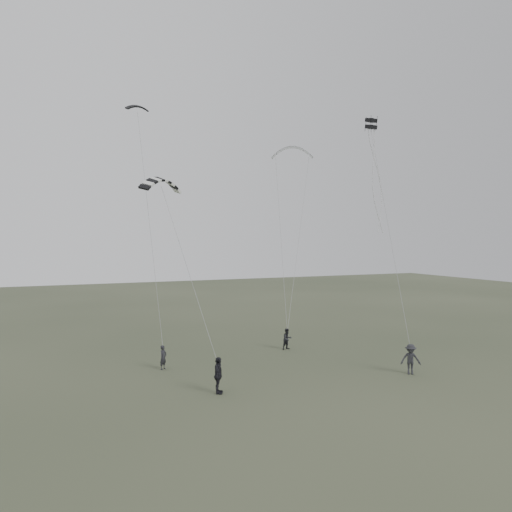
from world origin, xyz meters
name	(u,v)px	position (x,y,z in m)	size (l,w,h in m)	color
ground	(286,382)	(0.00, 0.00, 0.00)	(140.00, 140.00, 0.00)	#38402C
flyer_left	(163,357)	(-5.89, 5.59, 0.77)	(0.56, 0.37, 1.53)	black
flyer_right	(287,339)	(3.98, 7.52, 0.79)	(0.77, 0.60, 1.58)	black
flyer_center	(218,375)	(-4.33, -0.52, 0.98)	(1.15, 0.48, 1.97)	black
flyer_far	(411,359)	(7.76, -1.64, 0.93)	(1.20, 0.69, 1.85)	#252529
kite_dark_small	(137,106)	(-6.18, 12.20, 18.17)	(1.67, 0.50, 0.53)	black
kite_pale_large	(292,147)	(8.78, 15.88, 16.85)	(3.88, 0.87, 1.60)	#B3B6B8
kite_striped	(161,179)	(-5.63, 6.97, 12.22)	(3.12, 0.78, 1.22)	black
kite_box	(371,124)	(7.58, 2.27, 16.08)	(0.58, 0.58, 0.69)	black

